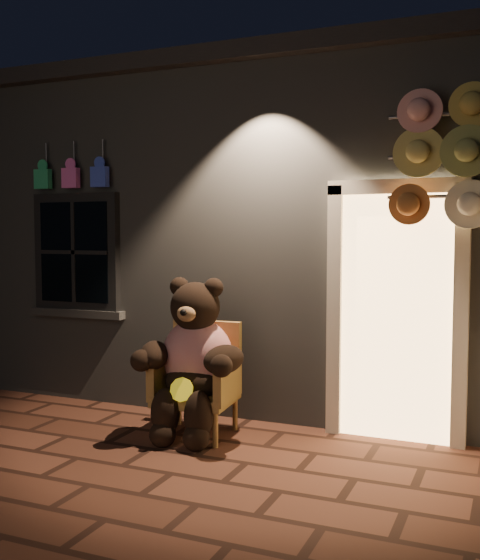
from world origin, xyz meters
The scene contains 4 objects.
ground centered at (0.00, 0.00, 0.00)m, with size 60.00×60.00×0.00m, color #562F21.
shop_building centered at (0.00, 3.99, 1.74)m, with size 7.30×5.95×3.51m.
wicker_armchair centered at (-0.25, 0.96, 0.48)m, with size 0.71×0.65×0.96m.
teddy_bear centered at (-0.24, 0.83, 0.67)m, with size 1.00×0.81×1.38m.
Camera 1 is at (2.28, -4.08, 1.75)m, focal length 42.00 mm.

